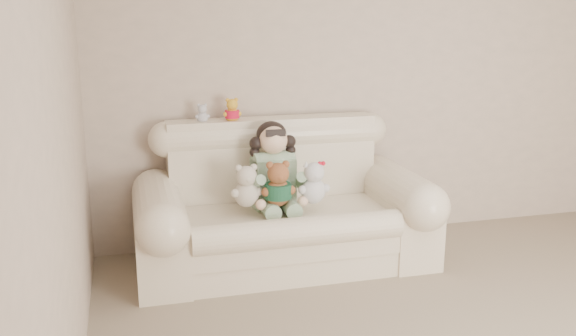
{
  "coord_description": "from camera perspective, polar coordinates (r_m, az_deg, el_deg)",
  "views": [
    {
      "loc": [
        -1.96,
        -2.09,
        1.78
      ],
      "look_at": [
        -0.9,
        1.9,
        0.75
      ],
      "focal_mm": 38.58,
      "sensor_mm": 36.0,
      "label": 1
    }
  ],
  "objects": [
    {
      "name": "brown_teddy",
      "position": [
        4.2,
        -0.94,
        -1.07
      ],
      "size": [
        0.29,
        0.25,
        0.37
      ],
      "primitive_type": null,
      "rotation": [
        0.0,
        0.0,
        0.34
      ],
      "color": "brown",
      "rests_on": "sofa"
    },
    {
      "name": "seated_child",
      "position": [
        4.41,
        -1.38,
        0.33
      ],
      "size": [
        0.44,
        0.51,
        0.63
      ],
      "primitive_type": null,
      "rotation": [
        0.0,
        0.0,
        0.14
      ],
      "color": "#306F30",
      "rests_on": "sofa"
    },
    {
      "name": "white_cat",
      "position": [
        4.27,
        2.36,
        -0.94
      ],
      "size": [
        0.26,
        0.21,
        0.36
      ],
      "primitive_type": null,
      "rotation": [
        0.0,
        0.0,
        0.17
      ],
      "color": "silver",
      "rests_on": "sofa"
    },
    {
      "name": "grey_mini_plush",
      "position": [
        4.52,
        -7.92,
        5.17
      ],
      "size": [
        0.11,
        0.08,
        0.17
      ],
      "primitive_type": null,
      "rotation": [
        0.0,
        0.0,
        0.0
      ],
      "color": "silver",
      "rests_on": "sofa"
    },
    {
      "name": "yellow_mini_bear",
      "position": [
        4.53,
        -5.18,
        5.54
      ],
      "size": [
        0.14,
        0.12,
        0.21
      ],
      "primitive_type": null,
      "rotation": [
        0.0,
        0.0,
        0.09
      ],
      "color": "yellow",
      "rests_on": "sofa"
    },
    {
      "name": "wall_left",
      "position": [
        2.16,
        -22.17,
        0.16
      ],
      "size": [
        0.0,
        5.0,
        5.0
      ],
      "primitive_type": "plane",
      "rotation": [
        1.57,
        0.0,
        1.57
      ],
      "color": "tan",
      "rests_on": "ground"
    },
    {
      "name": "cream_teddy",
      "position": [
        4.2,
        -3.86,
        -1.26
      ],
      "size": [
        0.27,
        0.25,
        0.35
      ],
      "primitive_type": null,
      "rotation": [
        0.0,
        0.0,
        -0.4
      ],
      "color": "beige",
      "rests_on": "sofa"
    },
    {
      "name": "sofa",
      "position": [
        4.4,
        -0.34,
        -2.66
      ],
      "size": [
        2.1,
        0.95,
        1.03
      ],
      "primitive_type": null,
      "color": "#FFE7CD",
      "rests_on": "floor"
    },
    {
      "name": "wall_back",
      "position": [
        5.01,
        8.27,
        8.39
      ],
      "size": [
        4.5,
        0.0,
        4.5
      ],
      "primitive_type": "plane",
      "rotation": [
        1.57,
        0.0,
        0.0
      ],
      "color": "tan",
      "rests_on": "ground"
    }
  ]
}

